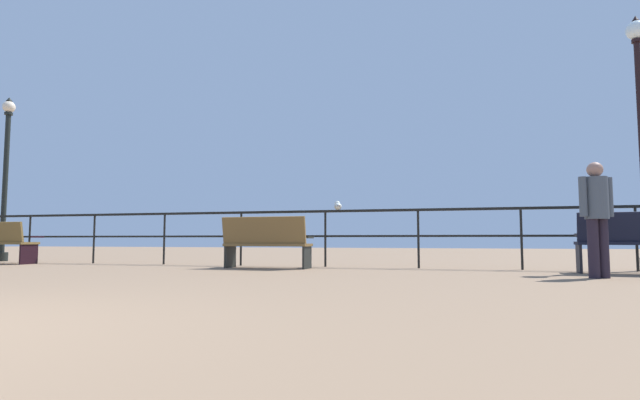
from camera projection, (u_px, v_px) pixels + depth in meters
The scene contains 7 objects.
pier_railing at pixel (282, 226), 10.11m from camera, with size 20.02×0.05×1.12m.
bench_near_left at pixel (266, 240), 9.30m from camera, with size 1.66×0.68×0.96m.
bench_near_right at pixel (636, 239), 7.68m from camera, with size 1.68×0.70×0.96m.
lamppost_left at pixel (6, 173), 12.54m from camera, with size 0.30×0.30×4.16m.
lamppost_center at pixel (640, 111), 8.83m from camera, with size 0.34×0.34×4.57m.
person_by_bench at pixel (597, 211), 6.98m from camera, with size 0.48×0.31×1.63m.
seagull_on_rail at pixel (338, 206), 9.85m from camera, with size 0.22×0.39×0.19m.
Camera 1 is at (3.44, -1.67, 0.54)m, focal length 27.92 mm.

